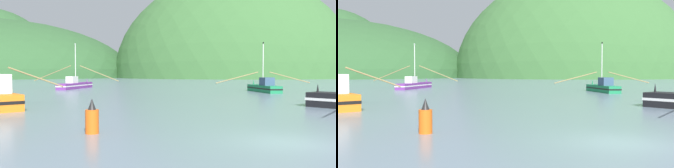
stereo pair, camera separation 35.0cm
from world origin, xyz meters
The scene contains 6 objects.
ground_plane centered at (0.00, 0.00, 0.00)m, with size 600.00×600.00×0.00m, color slate.
hill_far_right centered at (54.88, 254.52, 0.00)m, with size 120.66×96.53×56.79m, color #516B38.
hill_mid_right centered at (30.00, 152.59, 0.00)m, with size 112.38×89.90×95.93m, color #386633.
fishing_boat_green centered at (9.20, 33.61, 0.67)m, with size 13.41×7.97×6.79m.
fishing_boat_purple centered at (-18.81, 44.06, 0.63)m, with size 14.50×10.81×7.39m.
channel_buoy centered at (-8.04, 2.26, 0.65)m, with size 0.60×0.60×1.57m.
Camera 2 is at (-4.69, -13.33, 2.77)m, focal length 37.33 mm.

